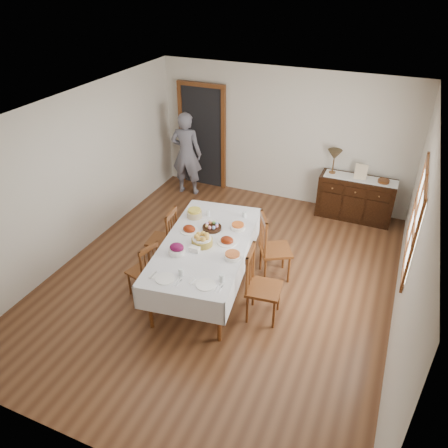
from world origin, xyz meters
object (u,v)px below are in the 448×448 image
at_px(chair_left_far, 165,238).
at_px(table_lamp, 335,155).
at_px(chair_left_near, 145,270).
at_px(chair_right_far, 272,247).
at_px(chair_right_near, 260,284).
at_px(sideboard, 355,198).
at_px(dining_table, 206,248).
at_px(person, 186,151).

height_order(chair_left_far, table_lamp, table_lamp).
relative_size(chair_left_near, chair_right_far, 0.83).
distance_m(chair_right_near, sideboard, 3.33).
xyz_separation_m(chair_right_near, table_lamp, (0.28, 3.27, 0.63)).
xyz_separation_m(dining_table, chair_left_far, (-0.84, 0.27, -0.20)).
distance_m(chair_left_far, person, 2.60).
height_order(dining_table, table_lamp, table_lamp).
relative_size(chair_right_far, person, 0.59).
relative_size(chair_left_far, table_lamp, 2.17).
distance_m(chair_right_far, table_lamp, 2.48).
xyz_separation_m(chair_left_far, chair_right_far, (1.64, 0.36, 0.04)).
distance_m(chair_left_near, chair_left_far, 0.77).
bearing_deg(table_lamp, dining_table, -111.80).
xyz_separation_m(dining_table, table_lamp, (1.20, 2.99, 0.47)).
bearing_deg(chair_left_far, sideboard, 130.25).
relative_size(dining_table, chair_right_near, 2.31).
bearing_deg(chair_left_far, chair_right_far, 95.90).
distance_m(chair_right_far, person, 3.25).
xyz_separation_m(sideboard, person, (-3.38, -0.27, 0.51)).
bearing_deg(person, table_lamp, 177.39).
distance_m(dining_table, chair_left_far, 0.91).
height_order(dining_table, chair_right_near, chair_right_near).
distance_m(chair_right_near, chair_right_far, 0.91).
xyz_separation_m(chair_left_far, sideboard, (2.53, 2.69, -0.09)).
xyz_separation_m(chair_left_near, person, (-0.95, 3.19, 0.47)).
bearing_deg(chair_left_far, person, -167.25).
bearing_deg(table_lamp, person, -173.95).
height_order(chair_right_near, sideboard, chair_right_near).
bearing_deg(sideboard, dining_table, -119.73).
relative_size(chair_left_near, sideboard, 0.65).
distance_m(chair_left_near, table_lamp, 4.05).
bearing_deg(chair_right_far, chair_left_far, 73.18).
xyz_separation_m(chair_right_far, person, (-2.49, 2.06, 0.37)).
relative_size(dining_table, chair_right_far, 2.30).
xyz_separation_m(dining_table, sideboard, (1.69, 2.96, -0.30)).
height_order(chair_left_near, chair_left_far, chair_left_far).
relative_size(chair_right_near, sideboard, 0.79).
bearing_deg(dining_table, table_lamp, 59.96).
distance_m(person, table_lamp, 2.91).
distance_m(chair_right_near, person, 3.96).
distance_m(chair_left_far, sideboard, 3.70).
bearing_deg(chair_right_near, dining_table, 66.86).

